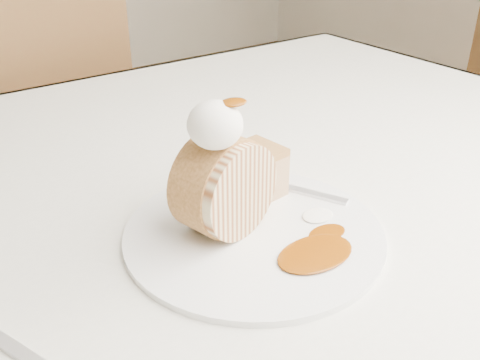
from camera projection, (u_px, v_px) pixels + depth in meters
table at (166, 245)px, 0.68m from camera, size 1.40×0.90×0.75m
chair_far at (33, 160)px, 1.23m from camera, size 0.50×0.50×0.90m
plate at (254, 233)px, 0.54m from camera, size 0.29×0.29×0.01m
roulade_slice at (225, 186)px, 0.52m from camera, size 0.11×0.08×0.10m
cake_chunk at (254, 175)px, 0.59m from camera, size 0.06×0.06×0.05m
whipped_cream at (215, 125)px, 0.47m from camera, size 0.05×0.05×0.04m
caramel_drizzle at (233, 96)px, 0.46m from camera, size 0.03×0.02×0.01m
caramel_pool at (315, 253)px, 0.50m from camera, size 0.09×0.06×0.00m
fork at (300, 191)px, 0.61m from camera, size 0.09×0.15×0.00m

